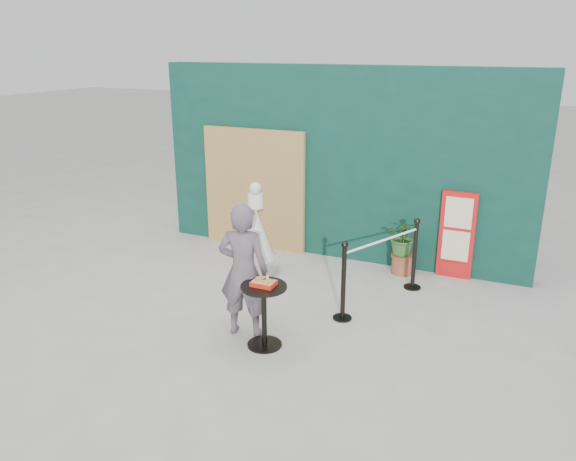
{
  "coord_description": "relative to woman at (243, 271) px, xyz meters",
  "views": [
    {
      "loc": [
        2.82,
        -5.07,
        3.3
      ],
      "look_at": [
        0.0,
        1.2,
        1.0
      ],
      "focal_mm": 35.0,
      "sensor_mm": 36.0,
      "label": 1
    }
  ],
  "objects": [
    {
      "name": "planter",
      "position": [
        1.28,
        2.59,
        -0.3
      ],
      "size": [
        0.51,
        0.44,
        0.87
      ],
      "color": "brown",
      "rests_on": "ground"
    },
    {
      "name": "ground",
      "position": [
        0.11,
        -0.18,
        -0.8
      ],
      "size": [
        60.0,
        60.0,
        0.0
      ],
      "primitive_type": "plane",
      "color": "#ADAAA5",
      "rests_on": "ground"
    },
    {
      "name": "woman",
      "position": [
        0.0,
        0.0,
        0.0
      ],
      "size": [
        0.65,
        0.5,
        1.61
      ],
      "primitive_type": "imported",
      "rotation": [
        0.0,
        0.0,
        3.34
      ],
      "color": "#62545F",
      "rests_on": "ground"
    },
    {
      "name": "bamboo_fence",
      "position": [
        -1.29,
        2.76,
        0.2
      ],
      "size": [
        1.8,
        0.08,
        2.0
      ],
      "primitive_type": "cube",
      "color": "tan",
      "rests_on": "ground"
    },
    {
      "name": "stanchion_barrier",
      "position": [
        1.25,
        1.48,
        -0.31
      ],
      "size": [
        0.84,
        1.54,
        1.03
      ],
      "color": "black",
      "rests_on": "ground"
    },
    {
      "name": "menu_board",
      "position": [
        2.01,
        2.77,
        -0.15
      ],
      "size": [
        0.5,
        0.07,
        1.3
      ],
      "color": "red",
      "rests_on": "ground"
    },
    {
      "name": "cafe_table",
      "position": [
        0.35,
        -0.17,
        -0.31
      ],
      "size": [
        0.52,
        0.52,
        0.75
      ],
      "color": "black",
      "rests_on": "ground"
    },
    {
      "name": "food_basket",
      "position": [
        0.35,
        -0.16,
        -0.02
      ],
      "size": [
        0.26,
        0.19,
        0.11
      ],
      "color": "red",
      "rests_on": "cafe_table"
    },
    {
      "name": "statue",
      "position": [
        -0.7,
        1.67,
        -0.22
      ],
      "size": [
        0.55,
        0.55,
        1.42
      ],
      "color": "silver",
      "rests_on": "ground"
    },
    {
      "name": "back_wall",
      "position": [
        0.11,
        2.97,
        0.7
      ],
      "size": [
        6.0,
        0.3,
        3.0
      ],
      "primitive_type": "cube",
      "color": "#0B3229",
      "rests_on": "ground"
    }
  ]
}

